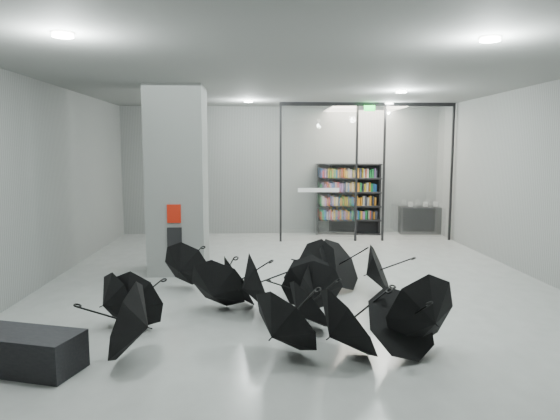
{
  "coord_description": "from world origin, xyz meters",
  "views": [
    {
      "loc": [
        -0.79,
        -9.14,
        2.67
      ],
      "look_at": [
        -0.3,
        1.5,
        1.4
      ],
      "focal_mm": 32.7,
      "sensor_mm": 36.0,
      "label": 1
    }
  ],
  "objects_px": {
    "bench": "(22,351)",
    "column": "(178,180)",
    "bookshelf": "(349,199)",
    "umbrella_cluster": "(283,302)",
    "shop_counter": "(422,220)"
  },
  "relations": [
    {
      "from": "bench",
      "to": "column",
      "type": "bearing_deg",
      "value": 93.8
    },
    {
      "from": "bookshelf",
      "to": "umbrella_cluster",
      "type": "distance_m",
      "value": 8.62
    },
    {
      "from": "bench",
      "to": "shop_counter",
      "type": "distance_m",
      "value": 12.74
    },
    {
      "from": "column",
      "to": "shop_counter",
      "type": "relative_size",
      "value": 2.79
    },
    {
      "from": "shop_counter",
      "to": "bookshelf",
      "type": "bearing_deg",
      "value": -175.49
    },
    {
      "from": "column",
      "to": "bookshelf",
      "type": "relative_size",
      "value": 1.8
    },
    {
      "from": "column",
      "to": "shop_counter",
      "type": "bearing_deg",
      "value": 34.22
    },
    {
      "from": "umbrella_cluster",
      "to": "bench",
      "type": "bearing_deg",
      "value": -154.08
    },
    {
      "from": "bookshelf",
      "to": "umbrella_cluster",
      "type": "relative_size",
      "value": 0.4
    },
    {
      "from": "bench",
      "to": "umbrella_cluster",
      "type": "distance_m",
      "value": 3.64
    },
    {
      "from": "shop_counter",
      "to": "column",
      "type": "bearing_deg",
      "value": -141.2
    },
    {
      "from": "column",
      "to": "umbrella_cluster",
      "type": "relative_size",
      "value": 0.72
    },
    {
      "from": "column",
      "to": "shop_counter",
      "type": "distance_m",
      "value": 8.59
    },
    {
      "from": "bench",
      "to": "shop_counter",
      "type": "height_order",
      "value": "shop_counter"
    },
    {
      "from": "shop_counter",
      "to": "umbrella_cluster",
      "type": "bearing_deg",
      "value": -116.08
    }
  ]
}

